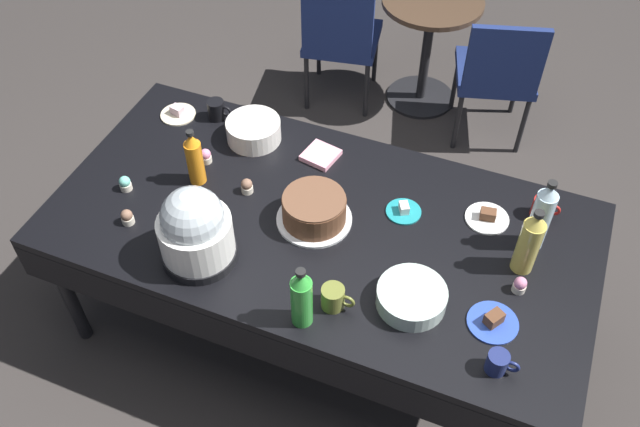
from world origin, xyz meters
The scene contains 27 objects.
ground centered at (0.00, 0.00, 0.00)m, with size 9.00×9.00×0.00m, color #383330.
potluck_table centered at (0.00, 0.00, 0.69)m, with size 2.20×1.10×0.75m.
frosted_layer_cake centered at (-0.03, 0.00, 0.81)m, with size 0.31×0.31×0.13m.
slow_cooker centered at (-0.36, -0.34, 0.90)m, with size 0.29×0.29×0.34m.
glass_salad_bowl centered at (0.46, -0.24, 0.79)m, with size 0.26×0.26×0.07m, color #B2C6BC.
ceramic_snack_bowl centered at (-0.47, 0.36, 0.80)m, with size 0.24×0.24×0.10m, color silver.
dessert_plate_cobalt centered at (0.75, -0.22, 0.76)m, with size 0.18×0.18×0.05m.
dessert_plate_white centered at (0.62, 0.27, 0.76)m, with size 0.18×0.18×0.05m.
dessert_plate_cream centered at (-0.87, 0.37, 0.76)m, with size 0.16×0.16×0.05m.
dessert_plate_teal centered at (0.30, 0.18, 0.76)m, with size 0.15×0.15×0.05m.
cupcake_rose centered at (-0.71, -0.29, 0.78)m, with size 0.05×0.05×0.07m.
cupcake_cocoa centered at (-0.83, -0.13, 0.78)m, with size 0.05×0.05×0.07m.
cupcake_berry centered at (0.81, -0.04, 0.78)m, with size 0.05×0.05×0.07m.
cupcake_mint centered at (-0.35, 0.04, 0.78)m, with size 0.05×0.05×0.07m.
cupcake_vanilla centered at (-0.60, 0.14, 0.78)m, with size 0.05×0.05×0.07m.
soda_bottle_water centered at (0.81, 0.21, 0.91)m, with size 0.08×0.08×0.34m.
soda_bottle_orange_juice centered at (-0.57, 0.03, 0.88)m, with size 0.07×0.07×0.27m.
soda_bottle_ginger_ale centered at (0.80, 0.08, 0.89)m, with size 0.08×0.08×0.31m.
soda_bottle_lime_soda centered at (0.12, -0.46, 0.88)m, with size 0.08×0.08×0.28m.
coffee_mug_black centered at (-0.69, 0.43, 0.80)m, with size 0.12×0.08×0.09m.
coffee_mug_red centered at (0.82, 0.37, 0.79)m, with size 0.11×0.07×0.09m.
coffee_mug_olive centered at (0.20, -0.36, 0.80)m, with size 0.13×0.09×0.09m.
coffee_mug_navy centered at (0.80, -0.39, 0.79)m, with size 0.11×0.07×0.08m.
paper_napkin_stack centered at (-0.14, 0.36, 0.76)m, with size 0.14×0.14×0.02m, color pink.
maroon_chair_left centered at (-0.54, 1.66, 0.49)m, with size 0.51×0.51×0.85m.
maroon_chair_right centered at (0.42, 1.66, 0.49)m, with size 0.55×0.55×0.85m.
round_cafe_table centered at (-0.05, 1.88, 0.50)m, with size 0.60×0.60×0.72m.
Camera 1 is at (0.69, -1.69, 2.80)m, focal length 38.19 mm.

